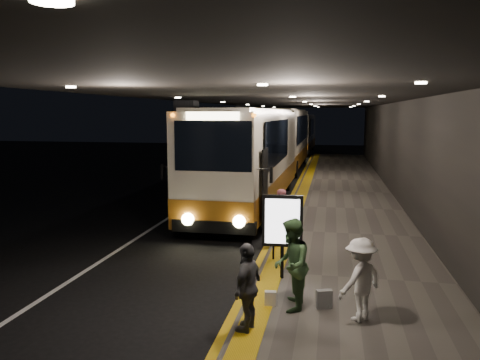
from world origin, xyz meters
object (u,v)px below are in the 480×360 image
(coach_second, at_px, (282,142))
(passenger_waiting_green, at_px, (291,265))
(coach_main, at_px, (250,161))
(bag_plain, at_px, (270,298))
(coach_third, at_px, (300,135))
(passenger_boarding, at_px, (283,215))
(bag_polka, at_px, (324,299))
(passenger_waiting_grey, at_px, (248,287))
(info_sign, at_px, (282,222))
(passenger_waiting_white, at_px, (361,279))
(stanchion_post, at_px, (274,237))

(coach_second, relative_size, passenger_waiting_green, 7.28)
(coach_main, bearing_deg, bag_plain, -77.00)
(passenger_waiting_green, bearing_deg, coach_third, -176.81)
(passenger_boarding, relative_size, bag_polka, 4.28)
(passenger_boarding, height_order, passenger_waiting_green, passenger_waiting_green)
(passenger_waiting_grey, bearing_deg, passenger_waiting_green, 161.71)
(bag_plain, bearing_deg, bag_polka, 4.17)
(bag_polka, bearing_deg, coach_third, 94.61)
(coach_main, distance_m, info_sign, 9.30)
(passenger_waiting_white, distance_m, info_sign, 2.56)
(info_sign, bearing_deg, bag_plain, -93.67)
(stanchion_post, bearing_deg, coach_second, 95.40)
(coach_main, relative_size, passenger_waiting_grey, 8.14)
(coach_third, xyz_separation_m, stanchion_post, (1.75, -35.50, -1.01))
(coach_third, height_order, passenger_boarding, coach_third)
(coach_third, bearing_deg, passenger_waiting_white, -83.60)
(coach_second, bearing_deg, passenger_waiting_green, -83.18)
(passenger_waiting_grey, relative_size, bag_polka, 4.27)
(coach_third, height_order, passenger_waiting_green, coach_third)
(passenger_waiting_grey, bearing_deg, info_sign, -172.51)
(coach_second, height_order, passenger_boarding, coach_second)
(bag_plain, xyz_separation_m, stanchion_post, (-0.31, 2.92, 0.45))
(info_sign, height_order, stanchion_post, info_sign)
(passenger_boarding, height_order, stanchion_post, passenger_boarding)
(coach_second, xyz_separation_m, passenger_waiting_grey, (1.99, -24.57, -1.02))
(passenger_waiting_white, height_order, bag_polka, passenger_waiting_white)
(bag_polka, bearing_deg, coach_main, 107.45)
(coach_third, relative_size, passenger_waiting_green, 6.56)
(info_sign, distance_m, stanchion_post, 1.55)
(info_sign, bearing_deg, coach_main, 102.77)
(bag_polka, relative_size, bag_plain, 1.27)
(bag_plain, bearing_deg, passenger_boarding, 93.12)
(coach_main, height_order, passenger_waiting_white, coach_main)
(passenger_boarding, distance_m, passenger_waiting_white, 5.38)
(info_sign, relative_size, stanchion_post, 1.62)
(coach_second, height_order, passenger_waiting_white, coach_second)
(stanchion_post, bearing_deg, coach_main, 104.35)
(passenger_boarding, bearing_deg, passenger_waiting_grey, 171.90)
(coach_main, xyz_separation_m, coach_third, (0.21, 27.83, -0.15))
(coach_third, relative_size, bag_polka, 31.76)
(bag_polka, xyz_separation_m, info_sign, (-0.98, 1.52, 1.13))
(info_sign, bearing_deg, coach_second, 94.30)
(passenger_waiting_white, height_order, passenger_waiting_grey, passenger_waiting_grey)
(coach_second, distance_m, info_sign, 21.99)
(passenger_waiting_grey, bearing_deg, passenger_waiting_white, 126.89)
(stanchion_post, bearing_deg, passenger_waiting_white, -58.29)
(passenger_boarding, relative_size, passenger_waiting_grey, 1.00)
(coach_second, relative_size, info_sign, 6.67)
(coach_main, relative_size, coach_second, 0.99)
(info_sign, xyz_separation_m, stanchion_post, (-0.36, 1.32, -0.71))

